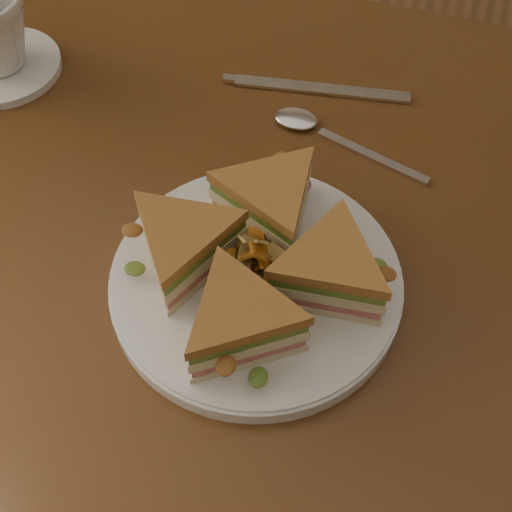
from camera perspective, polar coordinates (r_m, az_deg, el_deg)
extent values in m
plane|color=brown|center=(1.37, -1.01, -17.34)|extent=(6.00, 6.00, 0.00)
cube|color=#3A200D|center=(0.72, -1.84, 1.49)|extent=(1.20, 0.80, 0.04)
cylinder|color=#351F0F|center=(1.39, -18.42, 8.08)|extent=(0.06, 0.06, 0.71)
cylinder|color=silver|center=(0.65, 0.00, -2.17)|extent=(0.27, 0.27, 0.02)
cube|color=silver|center=(0.77, 9.30, 7.84)|extent=(0.13, 0.05, 0.00)
ellipsoid|color=silver|center=(0.79, 3.24, 10.87)|extent=(0.05, 0.03, 0.01)
cube|color=silver|center=(0.84, 5.30, 13.11)|extent=(0.20, 0.05, 0.00)
cube|color=silver|center=(0.84, -0.96, 13.81)|extent=(0.05, 0.02, 0.00)
cylinder|color=silver|center=(0.91, -19.69, 14.07)|extent=(0.14, 0.14, 0.01)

